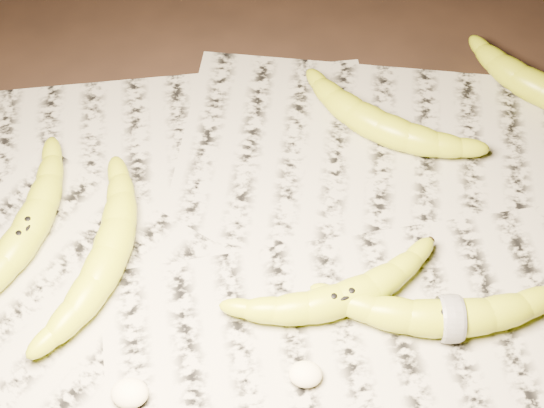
# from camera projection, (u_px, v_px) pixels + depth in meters

# --- Properties ---
(ground) EXTENTS (3.00, 3.00, 0.00)m
(ground) POSITION_uv_depth(u_px,v_px,m) (260.00, 268.00, 0.76)
(ground) COLOR black
(ground) RESTS_ON ground
(newspaper_patch) EXTENTS (0.90, 0.70, 0.01)m
(newspaper_patch) POSITION_uv_depth(u_px,v_px,m) (249.00, 290.00, 0.74)
(newspaper_patch) COLOR #A7A48F
(newspaper_patch) RESTS_ON ground
(banana_left_a) EXTENTS (0.11, 0.22, 0.04)m
(banana_left_a) POSITION_uv_depth(u_px,v_px,m) (25.00, 233.00, 0.75)
(banana_left_a) COLOR #A9C518
(banana_left_a) RESTS_ON newspaper_patch
(banana_left_b) EXTENTS (0.09, 0.21, 0.04)m
(banana_left_b) POSITION_uv_depth(u_px,v_px,m) (108.00, 254.00, 0.74)
(banana_left_b) COLOR #A9C518
(banana_left_b) RESTS_ON newspaper_patch
(banana_center) EXTENTS (0.19, 0.12, 0.03)m
(banana_center) POSITION_uv_depth(u_px,v_px,m) (341.00, 298.00, 0.71)
(banana_center) COLOR #A9C518
(banana_center) RESTS_ON newspaper_patch
(banana_taped) EXTENTS (0.22, 0.08, 0.04)m
(banana_taped) POSITION_uv_depth(u_px,v_px,m) (450.00, 317.00, 0.70)
(banana_taped) COLOR #A9C518
(banana_taped) RESTS_ON newspaper_patch
(banana_upper_a) EXTENTS (0.20, 0.15, 0.04)m
(banana_upper_a) POSITION_uv_depth(u_px,v_px,m) (380.00, 124.00, 0.84)
(banana_upper_a) COLOR #A9C518
(banana_upper_a) RESTS_ON newspaper_patch
(measuring_tape) EXTENTS (0.01, 0.05, 0.05)m
(measuring_tape) POSITION_uv_depth(u_px,v_px,m) (450.00, 317.00, 0.70)
(measuring_tape) COLOR white
(measuring_tape) RESTS_ON newspaper_patch
(flesh_chunk_a) EXTENTS (0.03, 0.03, 0.02)m
(flesh_chunk_a) POSITION_uv_depth(u_px,v_px,m) (129.00, 391.00, 0.66)
(flesh_chunk_a) COLOR #FFEFC5
(flesh_chunk_a) RESTS_ON newspaper_patch
(flesh_chunk_c) EXTENTS (0.03, 0.03, 0.02)m
(flesh_chunk_c) POSITION_uv_depth(u_px,v_px,m) (306.00, 372.00, 0.68)
(flesh_chunk_c) COLOR #FFEFC5
(flesh_chunk_c) RESTS_ON newspaper_patch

